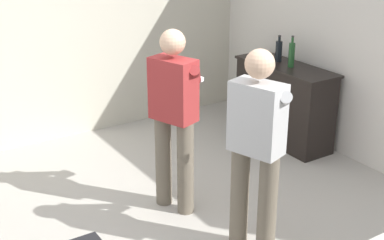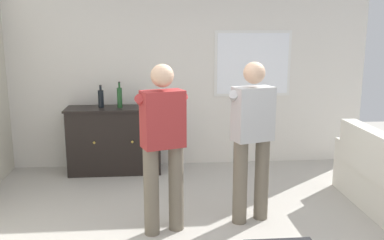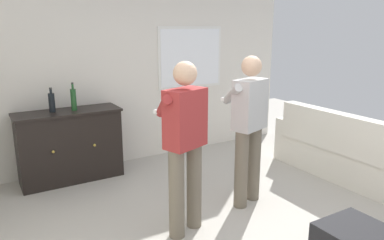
{
  "view_description": "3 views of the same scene",
  "coord_description": "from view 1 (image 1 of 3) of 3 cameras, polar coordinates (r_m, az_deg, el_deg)",
  "views": [
    {
      "loc": [
        3.29,
        -1.83,
        2.6
      ],
      "look_at": [
        -0.22,
        0.44,
        0.95
      ],
      "focal_mm": 50.0,
      "sensor_mm": 36.0,
      "label": 1
    },
    {
      "loc": [
        -0.52,
        -3.58,
        2.0
      ],
      "look_at": [
        -0.17,
        0.48,
        1.12
      ],
      "focal_mm": 40.0,
      "sensor_mm": 36.0,
      "label": 2
    },
    {
      "loc": [
        -2.13,
        -2.5,
        1.99
      ],
      "look_at": [
        -0.25,
        0.63,
        1.06
      ],
      "focal_mm": 35.0,
      "sensor_mm": 36.0,
      "label": 3
    }
  ],
  "objects": [
    {
      "name": "wall_side_left",
      "position": [
        6.34,
        -15.75,
        9.9
      ],
      "size": [
        0.12,
        5.2,
        2.8
      ],
      "primitive_type": "cube",
      "color": "beige",
      "rests_on": "ground"
    },
    {
      "name": "bottle_liquor_amber",
      "position": [
        6.36,
        9.24,
        7.3
      ],
      "size": [
        0.08,
        0.08,
        0.31
      ],
      "color": "black",
      "rests_on": "sideboard_cabinet"
    },
    {
      "name": "person_standing_left",
      "position": [
        4.68,
        -1.89,
        0.77
      ],
      "size": [
        0.53,
        0.52,
        1.68
      ],
      "color": "#6B6051",
      "rests_on": "ground"
    },
    {
      "name": "person_standing_right",
      "position": [
        4.08,
        6.92,
        -2.59
      ],
      "size": [
        0.53,
        0.52,
        1.68
      ],
      "color": "#6B6051",
      "rests_on": "ground"
    },
    {
      "name": "sideboard_cabinet",
      "position": [
        6.39,
        9.75,
        1.8
      ],
      "size": [
        1.31,
        0.49,
        0.93
      ],
      "color": "black",
      "rests_on": "ground"
    },
    {
      "name": "bottle_wine_green",
      "position": [
        6.15,
        10.58,
        6.9
      ],
      "size": [
        0.07,
        0.07,
        0.36
      ],
      "color": "#1E4C23",
      "rests_on": "sideboard_cabinet"
    }
  ]
}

